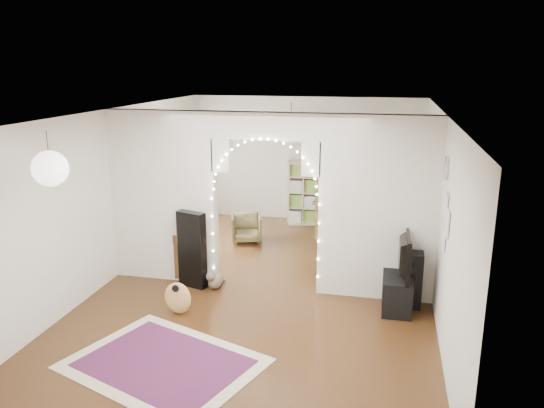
% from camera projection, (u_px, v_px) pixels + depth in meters
% --- Properties ---
extents(floor, '(7.50, 7.50, 0.00)m').
position_uv_depth(floor, '(266.00, 286.00, 8.31)').
color(floor, black).
rests_on(floor, ground).
extents(ceiling, '(5.00, 7.50, 0.02)m').
position_uv_depth(ceiling, '(266.00, 112.00, 7.62)').
color(ceiling, white).
rests_on(ceiling, wall_back).
extents(wall_back, '(5.00, 0.02, 2.70)m').
position_uv_depth(wall_back, '(305.00, 160.00, 11.50)').
color(wall_back, silver).
rests_on(wall_back, floor).
extents(wall_front, '(5.00, 0.02, 2.70)m').
position_uv_depth(wall_front, '(165.00, 314.00, 4.43)').
color(wall_front, silver).
rests_on(wall_front, floor).
extents(wall_left, '(0.02, 7.50, 2.70)m').
position_uv_depth(wall_left, '(114.00, 194.00, 8.49)').
color(wall_left, silver).
rests_on(wall_left, floor).
extents(wall_right, '(0.02, 7.50, 2.70)m').
position_uv_depth(wall_right, '(439.00, 212.00, 7.44)').
color(wall_right, silver).
rests_on(wall_right, floor).
extents(divider_wall, '(5.00, 0.20, 2.70)m').
position_uv_depth(divider_wall, '(266.00, 198.00, 7.95)').
color(divider_wall, silver).
rests_on(divider_wall, floor).
extents(fairy_lights, '(1.64, 0.04, 1.60)m').
position_uv_depth(fairy_lights, '(264.00, 192.00, 7.79)').
color(fairy_lights, '#FFEABF').
rests_on(fairy_lights, divider_wall).
extents(window, '(0.04, 1.20, 1.40)m').
position_uv_depth(window, '(162.00, 165.00, 10.14)').
color(window, white).
rests_on(window, wall_left).
extents(wall_clock, '(0.03, 0.31, 0.31)m').
position_uv_depth(wall_clock, '(446.00, 168.00, 6.69)').
color(wall_clock, white).
rests_on(wall_clock, wall_right).
extents(picture_frames, '(0.02, 0.50, 0.70)m').
position_uv_depth(picture_frames, '(445.00, 222.00, 6.46)').
color(picture_frames, white).
rests_on(picture_frames, wall_right).
extents(paper_lantern, '(0.40, 0.40, 0.40)m').
position_uv_depth(paper_lantern, '(50.00, 169.00, 5.87)').
color(paper_lantern, white).
rests_on(paper_lantern, ceiling).
extents(ceiling_fan, '(1.10, 1.10, 0.30)m').
position_uv_depth(ceiling_fan, '(291.00, 119.00, 9.58)').
color(ceiling_fan, '#A97838').
rests_on(ceiling_fan, ceiling).
extents(area_rug, '(2.53, 2.22, 0.02)m').
position_uv_depth(area_rug, '(164.00, 363.00, 6.15)').
color(area_rug, maroon).
rests_on(area_rug, floor).
extents(guitar_case, '(0.48, 0.29, 1.20)m').
position_uv_depth(guitar_case, '(192.00, 250.00, 8.16)').
color(guitar_case, black).
rests_on(guitar_case, floor).
extents(acoustic_guitar, '(0.39, 0.15, 0.97)m').
position_uv_depth(acoustic_guitar, '(177.00, 285.00, 7.28)').
color(acoustic_guitar, tan).
rests_on(acoustic_guitar, floor).
extents(tabby_cat, '(0.28, 0.52, 0.34)m').
position_uv_depth(tabby_cat, '(215.00, 280.00, 8.18)').
color(tabby_cat, brown).
rests_on(tabby_cat, floor).
extents(floor_speaker, '(0.32, 0.29, 0.82)m').
position_uv_depth(floor_speaker, '(410.00, 280.00, 7.52)').
color(floor_speaker, black).
rests_on(floor_speaker, floor).
extents(media_console, '(0.41, 1.01, 0.50)m').
position_uv_depth(media_console, '(397.00, 289.00, 7.60)').
color(media_console, black).
rests_on(media_console, floor).
extents(tv, '(0.16, 1.08, 0.62)m').
position_uv_depth(tv, '(399.00, 252.00, 7.45)').
color(tv, black).
rests_on(tv, media_console).
extents(bookcase, '(1.39, 0.70, 1.39)m').
position_uv_depth(bookcase, '(320.00, 193.00, 11.36)').
color(bookcase, '#C3AD8E').
rests_on(bookcase, floor).
extents(dining_table, '(1.25, 0.88, 0.76)m').
position_uv_depth(dining_table, '(346.00, 203.00, 10.54)').
color(dining_table, brown).
rests_on(dining_table, floor).
extents(flower_vase, '(0.20, 0.20, 0.19)m').
position_uv_depth(flower_vase, '(346.00, 195.00, 10.50)').
color(flower_vase, white).
rests_on(flower_vase, dining_table).
extents(dining_chair_left, '(0.72, 0.73, 0.53)m').
position_uv_depth(dining_chair_left, '(246.00, 228.00, 10.33)').
color(dining_chair_left, brown).
rests_on(dining_chair_left, floor).
extents(dining_chair_right, '(0.72, 0.73, 0.51)m').
position_uv_depth(dining_chair_right, '(347.00, 229.00, 10.33)').
color(dining_chair_right, brown).
rests_on(dining_chair_right, floor).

